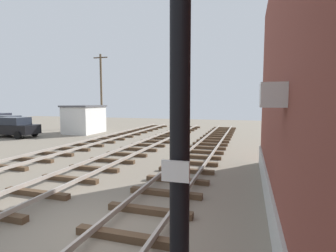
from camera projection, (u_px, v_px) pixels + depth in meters
name	position (u px, v px, depth m)	size (l,w,h in m)	color
ground_plane	(96.00, 235.00, 6.22)	(80.00, 80.00, 0.00)	slate
track_near_building	(126.00, 235.00, 5.98)	(2.50, 52.48, 0.32)	#4C3826
signal_mast	(180.00, 48.00, 2.22)	(0.36, 0.40, 5.81)	black
control_hut	(84.00, 119.00, 26.01)	(3.00, 3.80, 2.76)	silver
parked_car_black	(14.00, 127.00, 23.13)	(4.20, 2.04, 1.76)	black
parked_car_white	(6.00, 125.00, 25.50)	(4.20, 2.04, 1.76)	silver
utility_pole_far	(101.00, 90.00, 31.14)	(1.80, 0.24, 8.67)	brown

